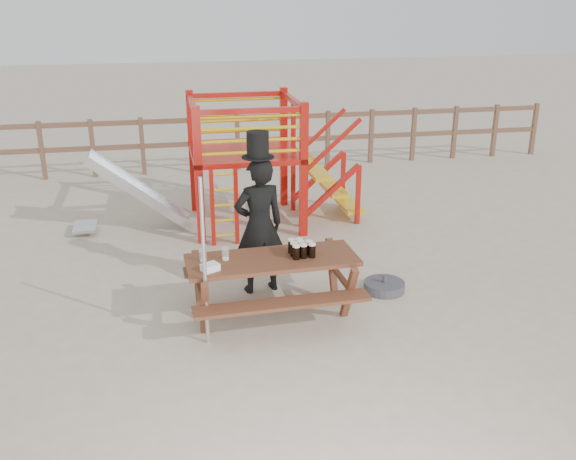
{
  "coord_description": "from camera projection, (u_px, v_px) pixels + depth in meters",
  "views": [
    {
      "loc": [
        -1.12,
        -6.48,
        3.64
      ],
      "look_at": [
        0.35,
        0.8,
        0.86
      ],
      "focal_mm": 40.0,
      "sensor_mm": 36.0,
      "label": 1
    }
  ],
  "objects": [
    {
      "name": "man_with_hat",
      "position": [
        259.0,
        222.0,
        8.01
      ],
      "size": [
        0.71,
        0.53,
        2.08
      ],
      "rotation": [
        0.0,
        0.0,
        3.32
      ],
      "color": "black",
      "rests_on": "ground"
    },
    {
      "name": "metal_pole",
      "position": [
        204.0,
        264.0,
        6.74
      ],
      "size": [
        0.04,
        0.04,
        1.89
      ],
      "primitive_type": "cylinder",
      "color": "#B2B2B7",
      "rests_on": "ground"
    },
    {
      "name": "paper_bag",
      "position": [
        210.0,
        267.0,
        7.02
      ],
      "size": [
        0.22,
        0.21,
        0.08
      ],
      "primitive_type": "cube",
      "rotation": [
        0.0,
        0.0,
        0.49
      ],
      "color": "white",
      "rests_on": "picnic_table"
    },
    {
      "name": "ground",
      "position": [
        272.0,
        325.0,
        7.44
      ],
      "size": [
        60.0,
        60.0,
        0.0
      ],
      "primitive_type": "plane",
      "color": "#BEAB94",
      "rests_on": "ground"
    },
    {
      "name": "playground_fort",
      "position": [
        240.0,
        160.0,
        10.37
      ],
      "size": [
        4.71,
        1.84,
        2.1
      ],
      "color": "#AD120B",
      "rests_on": "ground"
    },
    {
      "name": "back_fence",
      "position": [
        214.0,
        137.0,
        13.61
      ],
      "size": [
        15.09,
        0.09,
        1.2
      ],
      "color": "brown",
      "rests_on": "ground"
    },
    {
      "name": "parasol_base",
      "position": [
        384.0,
        286.0,
        8.28
      ],
      "size": [
        0.53,
        0.53,
        0.22
      ],
      "color": "#3E3E43",
      "rests_on": "ground"
    },
    {
      "name": "picnic_table",
      "position": [
        272.0,
        280.0,
        7.47
      ],
      "size": [
        2.01,
        1.43,
        0.76
      ],
      "rotation": [
        0.0,
        0.0,
        0.04
      ],
      "color": "brown",
      "rests_on": "ground"
    },
    {
      "name": "stout_pints",
      "position": [
        301.0,
        249.0,
        7.41
      ],
      "size": [
        0.29,
        0.28,
        0.17
      ],
      "color": "black",
      "rests_on": "picnic_table"
    },
    {
      "name": "empty_glasses",
      "position": [
        214.0,
        255.0,
        7.28
      ],
      "size": [
        0.34,
        0.09,
        0.15
      ],
      "color": "silver",
      "rests_on": "picnic_table"
    }
  ]
}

